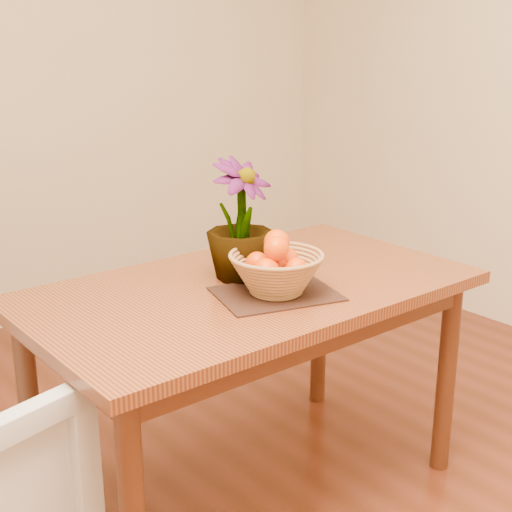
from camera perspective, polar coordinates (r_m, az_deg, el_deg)
wall_back at (r=3.84m, az=-19.50°, el=14.07°), size 4.00×0.02×2.70m
table at (r=2.27m, az=-0.48°, el=-4.35°), size 1.40×0.80×0.75m
placemat at (r=2.14m, az=1.61°, el=-3.05°), size 0.41×0.35×0.01m
wicker_basket at (r=2.12m, az=1.63°, el=-1.52°), size 0.29×0.29×0.12m
orange_pile at (r=2.11m, az=1.64°, el=-0.29°), size 0.20×0.19×0.14m
potted_plant at (r=2.24m, az=-1.27°, el=2.90°), size 0.26×0.26×0.38m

